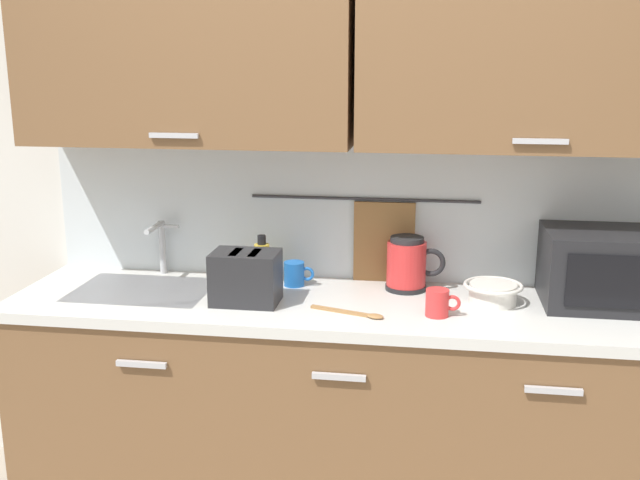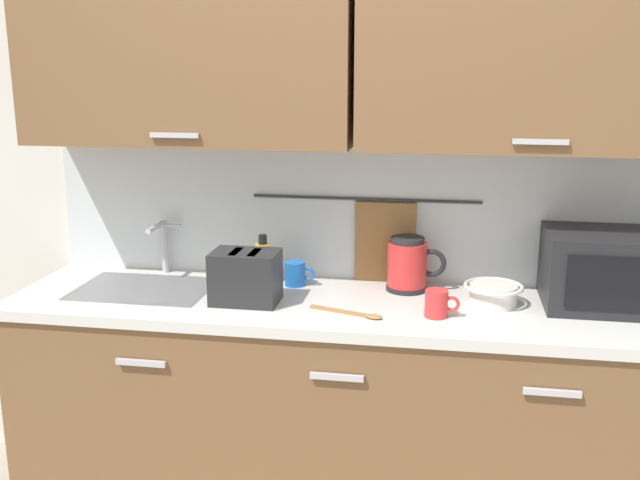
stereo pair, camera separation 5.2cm
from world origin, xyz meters
name	(u,v)px [view 2 (the right image)]	position (x,y,z in m)	size (l,w,h in m)	color
counter_unit	(346,412)	(-0.01, 0.30, 0.46)	(2.53, 0.64, 0.90)	brown
back_wall_assembly	(359,125)	(0.00, 0.53, 1.52)	(3.70, 0.41, 2.50)	silver
sink_faucet	(163,240)	(-0.80, 0.53, 1.04)	(0.09, 0.17, 0.22)	#B2B5BA
microwave	(611,270)	(0.92, 0.41, 1.04)	(0.46, 0.35, 0.27)	black
electric_kettle	(408,265)	(0.20, 0.48, 1.00)	(0.23, 0.16, 0.21)	black
dish_soap_bottle	(263,262)	(-0.37, 0.47, 0.99)	(0.06, 0.06, 0.20)	yellow
mug_near_sink	(296,274)	(-0.24, 0.46, 0.95)	(0.12, 0.08, 0.09)	blue
mixing_bowl	(493,293)	(0.51, 0.35, 0.94)	(0.21, 0.21, 0.08)	silver
toaster	(246,277)	(-0.37, 0.23, 1.00)	(0.26, 0.17, 0.19)	#232326
mug_by_kettle	(437,304)	(0.32, 0.19, 0.95)	(0.12, 0.08, 0.09)	red
wooden_spoon	(355,314)	(0.04, 0.15, 0.91)	(0.27, 0.11, 0.01)	#9E7042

